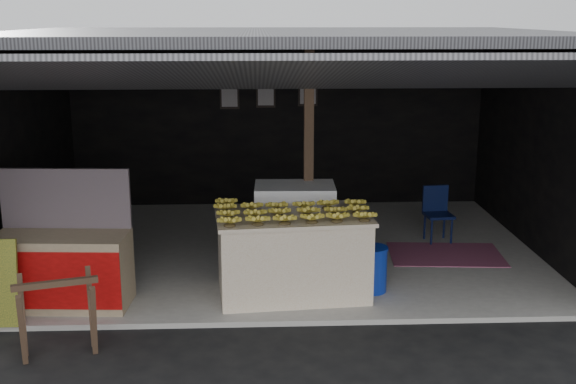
{
  "coord_description": "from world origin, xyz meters",
  "views": [
    {
      "loc": [
        -0.36,
        -7.09,
        3.22
      ],
      "look_at": [
        0.02,
        1.52,
        1.1
      ],
      "focal_mm": 45.0,
      "sensor_mm": 36.0,
      "label": 1
    }
  ],
  "objects_px": {
    "neighbor_stall": "(62,266)",
    "sawhorse": "(57,309)",
    "white_crate": "(295,228)",
    "water_barrel": "(372,270)",
    "banana_table": "(293,254)",
    "plastic_chair": "(437,209)"
  },
  "relations": [
    {
      "from": "white_crate",
      "to": "water_barrel",
      "type": "xyz_separation_m",
      "value": [
        0.86,
        -0.79,
        -0.3
      ]
    },
    {
      "from": "banana_table",
      "to": "neighbor_stall",
      "type": "xyz_separation_m",
      "value": [
        -2.57,
        -0.23,
        -0.03
      ]
    },
    {
      "from": "sawhorse",
      "to": "water_barrel",
      "type": "height_order",
      "value": "sawhorse"
    },
    {
      "from": "white_crate",
      "to": "sawhorse",
      "type": "height_order",
      "value": "white_crate"
    },
    {
      "from": "white_crate",
      "to": "sawhorse",
      "type": "distance_m",
      "value": 3.25
    },
    {
      "from": "white_crate",
      "to": "neighbor_stall",
      "type": "relative_size",
      "value": 0.73
    },
    {
      "from": "neighbor_stall",
      "to": "plastic_chair",
      "type": "bearing_deg",
      "value": 28.52
    },
    {
      "from": "banana_table",
      "to": "white_crate",
      "type": "distance_m",
      "value": 0.83
    },
    {
      "from": "neighbor_stall",
      "to": "plastic_chair",
      "type": "height_order",
      "value": "neighbor_stall"
    },
    {
      "from": "sawhorse",
      "to": "neighbor_stall",
      "type": "bearing_deg",
      "value": 85.38
    },
    {
      "from": "sawhorse",
      "to": "water_barrel",
      "type": "relative_size",
      "value": 1.68
    },
    {
      "from": "neighbor_stall",
      "to": "water_barrel",
      "type": "xyz_separation_m",
      "value": [
        3.5,
        0.27,
        -0.2
      ]
    },
    {
      "from": "plastic_chair",
      "to": "banana_table",
      "type": "bearing_deg",
      "value": -144.11
    },
    {
      "from": "plastic_chair",
      "to": "water_barrel",
      "type": "bearing_deg",
      "value": -128.91
    },
    {
      "from": "banana_table",
      "to": "plastic_chair",
      "type": "xyz_separation_m",
      "value": [
        2.17,
        1.96,
        -0.02
      ]
    },
    {
      "from": "water_barrel",
      "to": "banana_table",
      "type": "bearing_deg",
      "value": -177.8
    },
    {
      "from": "sawhorse",
      "to": "water_barrel",
      "type": "bearing_deg",
      "value": 6.9
    },
    {
      "from": "plastic_chair",
      "to": "sawhorse",
      "type": "bearing_deg",
      "value": -149.58
    },
    {
      "from": "white_crate",
      "to": "water_barrel",
      "type": "relative_size",
      "value": 2.17
    },
    {
      "from": "white_crate",
      "to": "neighbor_stall",
      "type": "bearing_deg",
      "value": -156.51
    },
    {
      "from": "banana_table",
      "to": "white_crate",
      "type": "height_order",
      "value": "white_crate"
    },
    {
      "from": "neighbor_stall",
      "to": "sawhorse",
      "type": "bearing_deg",
      "value": -74.3
    }
  ]
}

